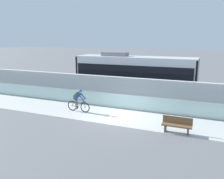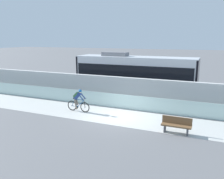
{
  "view_description": "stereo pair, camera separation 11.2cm",
  "coord_description": "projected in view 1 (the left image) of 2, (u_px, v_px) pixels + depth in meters",
  "views": [
    {
      "loc": [
        5.35,
        -13.75,
        5.08
      ],
      "look_at": [
        -1.4,
        2.35,
        1.25
      ],
      "focal_mm": 37.55,
      "sensor_mm": 36.0,
      "label": 1
    },
    {
      "loc": [
        5.45,
        -13.71,
        5.08
      ],
      "look_at": [
        -1.4,
        2.35,
        1.25
      ],
      "focal_mm": 37.55,
      "sensor_mm": 36.0,
      "label": 2
    }
  ],
  "objects": [
    {
      "name": "tram_rail_near",
      "position": [
        143.0,
        96.0,
        21.02
      ],
      "size": [
        32.0,
        0.08,
        0.01
      ],
      "primitive_type": "cube",
      "color": "#595654",
      "rests_on": "ground"
    },
    {
      "name": "bench",
      "position": [
        177.0,
        125.0,
        12.74
      ],
      "size": [
        1.6,
        0.45,
        0.89
      ],
      "color": "brown",
      "rests_on": "ground"
    },
    {
      "name": "tram_rail_far",
      "position": [
        147.0,
        93.0,
        22.31
      ],
      "size": [
        32.0,
        0.08,
        0.01
      ],
      "primitive_type": "cube",
      "color": "#595654",
      "rests_on": "ground"
    },
    {
      "name": "tram",
      "position": [
        134.0,
        73.0,
        21.65
      ],
      "size": [
        11.06,
        2.54,
        3.81
      ],
      "color": "silver",
      "rests_on": "ground"
    },
    {
      "name": "glass_parapet",
      "position": [
        127.0,
        102.0,
        17.05
      ],
      "size": [
        32.0,
        0.05,
        1.07
      ],
      "primitive_type": "cube",
      "color": "silver",
      "rests_on": "ground"
    },
    {
      "name": "cyclist_on_bike",
      "position": [
        78.0,
        100.0,
        16.46
      ],
      "size": [
        1.77,
        0.58,
        1.61
      ],
      "color": "black",
      "rests_on": "ground"
    },
    {
      "name": "concrete_barrier_wall",
      "position": [
        135.0,
        91.0,
        18.57
      ],
      "size": [
        32.0,
        0.36,
        2.03
      ],
      "primitive_type": "cube",
      "color": "silver",
      "rests_on": "ground"
    },
    {
      "name": "ground_plane",
      "position": [
        118.0,
        117.0,
        15.5
      ],
      "size": [
        200.0,
        200.0,
        0.0
      ],
      "primitive_type": "plane",
      "color": "slate"
    },
    {
      "name": "bike_path_deck",
      "position": [
        118.0,
        117.0,
        15.5
      ],
      "size": [
        32.0,
        3.2,
        0.01
      ],
      "primitive_type": "cube",
      "color": "beige",
      "rests_on": "ground"
    }
  ]
}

